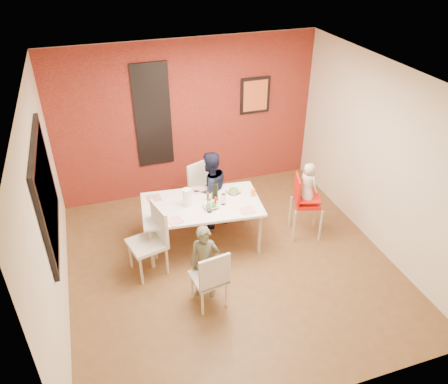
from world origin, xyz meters
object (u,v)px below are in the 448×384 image
object	(u,v)px
child_near	(205,263)
child_far	(210,190)
chair_near	(211,277)
toddler	(308,183)
dining_table	(202,207)
chair_far	(204,188)
high_chair	(304,200)
chair_left	(152,237)
paper_towel_roll	(187,198)
wine_bottle	(215,192)

from	to	relation	value
child_near	child_far	bearing A→B (deg)	88.74
chair_near	toddler	world-z (taller)	toddler
dining_table	chair_far	bearing A→B (deg)	71.31
high_chair	child_near	distance (m)	1.96
child_far	chair_near	bearing A→B (deg)	56.98
child_far	toddler	distance (m)	1.51
chair_near	high_chair	world-z (taller)	high_chair
chair_left	child_near	size ratio (longest dim) A/B	0.95
child_near	paper_towel_roll	xyz separation A→B (m)	(0.05, 1.06, 0.32)
high_chair	chair_left	bearing A→B (deg)	109.47
chair_near	toddler	bearing A→B (deg)	-159.24
child_far	toddler	bearing A→B (deg)	134.98
dining_table	toddler	world-z (taller)	toddler
toddler	wine_bottle	xyz separation A→B (m)	(-1.35, 0.29, -0.06)
chair_near	toddler	xyz separation A→B (m)	(1.81, 1.01, 0.44)
chair_near	child_far	size ratio (longest dim) A/B	0.68
child_near	wine_bottle	world-z (taller)	child_near
chair_far	child_near	bearing A→B (deg)	-127.54
toddler	wine_bottle	size ratio (longest dim) A/B	2.16
child_near	child_far	world-z (taller)	child_far
chair_near	child_far	world-z (taller)	child_far
high_chair	child_far	bearing A→B (deg)	78.90
dining_table	chair_left	distance (m)	0.88
dining_table	child_far	xyz separation A→B (m)	(0.26, 0.43, -0.01)
dining_table	chair_far	xyz separation A→B (m)	(0.23, 0.67, -0.11)
wine_bottle	paper_towel_roll	distance (m)	0.42
wine_bottle	chair_near	bearing A→B (deg)	-109.60
chair_far	high_chair	distance (m)	1.61
high_chair	child_near	xyz separation A→B (m)	(-1.80, -0.78, -0.09)
high_chair	dining_table	bearing A→B (deg)	97.48
chair_far	high_chair	xyz separation A→B (m)	(1.31, -0.93, 0.08)
child_far	paper_towel_roll	size ratio (longest dim) A/B	4.69
wine_bottle	chair_left	bearing A→B (deg)	-160.38
chair_near	toddler	distance (m)	2.12
dining_table	chair_far	world-z (taller)	chair_far
child_far	paper_towel_roll	world-z (taller)	child_far
chair_near	chair_far	xyz separation A→B (m)	(0.47, 1.95, 0.05)
chair_near	toddler	size ratio (longest dim) A/B	1.37
dining_table	wine_bottle	world-z (taller)	wine_bottle
high_chair	toddler	world-z (taller)	toddler
chair_far	chair_left	bearing A→B (deg)	-156.94
wine_bottle	chair_far	bearing A→B (deg)	89.08
chair_far	paper_towel_roll	bearing A→B (deg)	-145.45
child_far	high_chair	bearing A→B (deg)	134.98
high_chair	paper_towel_roll	distance (m)	1.78
chair_far	child_near	world-z (taller)	child_near
high_chair	paper_towel_roll	bearing A→B (deg)	98.19
chair_left	paper_towel_roll	bearing A→B (deg)	108.02
chair_left	wine_bottle	distance (m)	1.12
dining_table	paper_towel_roll	distance (m)	0.29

